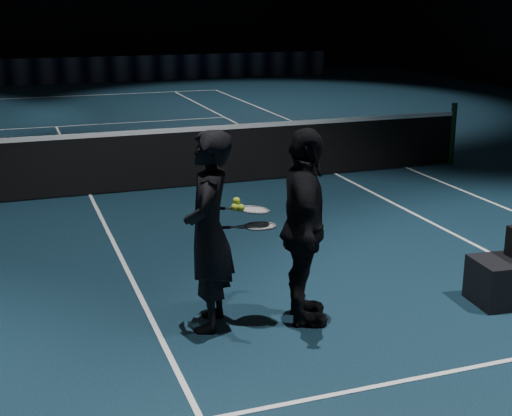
{
  "coord_description": "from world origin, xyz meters",
  "views": [
    {
      "loc": [
        -1.11,
        -10.67,
        2.86
      ],
      "look_at": [
        0.89,
        -5.03,
        1.1
      ],
      "focal_mm": 50.0,
      "sensor_mm": 36.0,
      "label": 1
    }
  ],
  "objects_px": {
    "racket_lower": "(260,226)",
    "racket_upper": "(253,210)",
    "tennis_balls": "(237,206)",
    "player_b": "(304,228)",
    "player_a": "(209,232)"
  },
  "relations": [
    {
      "from": "racket_upper",
      "to": "tennis_balls",
      "type": "bearing_deg",
      "value": -170.43
    },
    {
      "from": "racket_lower",
      "to": "racket_upper",
      "type": "relative_size",
      "value": 1.0
    },
    {
      "from": "player_b",
      "to": "racket_upper",
      "type": "distance_m",
      "value": 0.48
    },
    {
      "from": "player_a",
      "to": "racket_lower",
      "type": "height_order",
      "value": "player_a"
    },
    {
      "from": "player_b",
      "to": "racket_lower",
      "type": "xyz_separation_m",
      "value": [
        -0.39,
        0.09,
        0.03
      ]
    },
    {
      "from": "player_a",
      "to": "racket_upper",
      "type": "relative_size",
      "value": 2.65
    },
    {
      "from": "racket_upper",
      "to": "tennis_balls",
      "type": "xyz_separation_m",
      "value": [
        -0.15,
        -0.0,
        0.05
      ]
    },
    {
      "from": "player_a",
      "to": "racket_upper",
      "type": "bearing_deg",
      "value": 107.33
    },
    {
      "from": "tennis_balls",
      "to": "player_b",
      "type": "bearing_deg",
      "value": -13.02
    },
    {
      "from": "racket_lower",
      "to": "player_a",
      "type": "bearing_deg",
      "value": 180.0
    },
    {
      "from": "tennis_balls",
      "to": "racket_lower",
      "type": "bearing_deg",
      "value": -14.0
    },
    {
      "from": "racket_lower",
      "to": "racket_upper",
      "type": "bearing_deg",
      "value": 141.34
    },
    {
      "from": "player_b",
      "to": "tennis_balls",
      "type": "xyz_separation_m",
      "value": [
        -0.58,
        0.13,
        0.23
      ]
    },
    {
      "from": "racket_upper",
      "to": "racket_lower",
      "type": "bearing_deg",
      "value": -42.66
    },
    {
      "from": "racket_upper",
      "to": "tennis_balls",
      "type": "relative_size",
      "value": 5.67
    }
  ]
}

